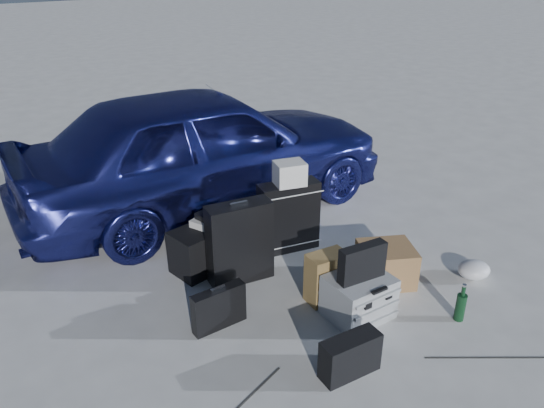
{
  "coord_description": "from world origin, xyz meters",
  "views": [
    {
      "loc": [
        -2.32,
        -2.5,
        2.62
      ],
      "look_at": [
        0.04,
        0.85,
        0.64
      ],
      "focal_mm": 35.0,
      "sensor_mm": 36.0,
      "label": 1
    }
  ],
  "objects_px": {
    "pelican_case": "(359,297)",
    "briefcase": "(219,308)",
    "car": "(205,148)",
    "suitcase_left": "(240,243)",
    "duffel_bag": "(214,244)",
    "green_bottle": "(461,303)",
    "cardboard_box": "(386,264)",
    "suitcase_right": "(289,217)"
  },
  "relations": [
    {
      "from": "suitcase_left",
      "to": "suitcase_right",
      "type": "relative_size",
      "value": 1.06
    },
    {
      "from": "pelican_case",
      "to": "green_bottle",
      "type": "height_order",
      "value": "pelican_case"
    },
    {
      "from": "suitcase_left",
      "to": "cardboard_box",
      "type": "distance_m",
      "value": 1.27
    },
    {
      "from": "suitcase_left",
      "to": "green_bottle",
      "type": "distance_m",
      "value": 1.84
    },
    {
      "from": "car",
      "to": "pelican_case",
      "type": "relative_size",
      "value": 8.41
    },
    {
      "from": "car",
      "to": "cardboard_box",
      "type": "relative_size",
      "value": 8.93
    },
    {
      "from": "suitcase_right",
      "to": "briefcase",
      "type": "bearing_deg",
      "value": -137.93
    },
    {
      "from": "car",
      "to": "suitcase_left",
      "type": "bearing_deg",
      "value": 164.79
    },
    {
      "from": "car",
      "to": "suitcase_left",
      "type": "xyz_separation_m",
      "value": [
        -0.48,
        -1.45,
        -0.32
      ]
    },
    {
      "from": "briefcase",
      "to": "suitcase_left",
      "type": "relative_size",
      "value": 0.59
    },
    {
      "from": "green_bottle",
      "to": "pelican_case",
      "type": "bearing_deg",
      "value": 141.06
    },
    {
      "from": "pelican_case",
      "to": "car",
      "type": "bearing_deg",
      "value": 92.26
    },
    {
      "from": "duffel_bag",
      "to": "green_bottle",
      "type": "xyz_separation_m",
      "value": [
        1.14,
        -1.83,
        -0.04
      ]
    },
    {
      "from": "green_bottle",
      "to": "briefcase",
      "type": "bearing_deg",
      "value": 147.38
    },
    {
      "from": "pelican_case",
      "to": "suitcase_right",
      "type": "bearing_deg",
      "value": 83.45
    },
    {
      "from": "pelican_case",
      "to": "briefcase",
      "type": "xyz_separation_m",
      "value": [
        -0.96,
        0.51,
        -0.01
      ]
    },
    {
      "from": "car",
      "to": "pelican_case",
      "type": "distance_m",
      "value": 2.48
    },
    {
      "from": "car",
      "to": "cardboard_box",
      "type": "distance_m",
      "value": 2.33
    },
    {
      "from": "suitcase_right",
      "to": "green_bottle",
      "type": "distance_m",
      "value": 1.72
    },
    {
      "from": "duffel_bag",
      "to": "green_bottle",
      "type": "distance_m",
      "value": 2.16
    },
    {
      "from": "suitcase_left",
      "to": "duffel_bag",
      "type": "distance_m",
      "value": 0.4
    },
    {
      "from": "briefcase",
      "to": "cardboard_box",
      "type": "distance_m",
      "value": 1.51
    },
    {
      "from": "briefcase",
      "to": "suitcase_right",
      "type": "distance_m",
      "value": 1.32
    },
    {
      "from": "suitcase_right",
      "to": "pelican_case",
      "type": "bearing_deg",
      "value": -86.35
    },
    {
      "from": "pelican_case",
      "to": "suitcase_right",
      "type": "height_order",
      "value": "suitcase_right"
    },
    {
      "from": "suitcase_right",
      "to": "cardboard_box",
      "type": "distance_m",
      "value": 1.02
    },
    {
      "from": "pelican_case",
      "to": "duffel_bag",
      "type": "relative_size",
      "value": 0.6
    },
    {
      "from": "car",
      "to": "suitcase_right",
      "type": "height_order",
      "value": "car"
    },
    {
      "from": "pelican_case",
      "to": "briefcase",
      "type": "bearing_deg",
      "value": 154.23
    },
    {
      "from": "cardboard_box",
      "to": "briefcase",
      "type": "bearing_deg",
      "value": 168.81
    },
    {
      "from": "car",
      "to": "briefcase",
      "type": "distance_m",
      "value": 2.2
    },
    {
      "from": "suitcase_left",
      "to": "duffel_bag",
      "type": "relative_size",
      "value": 0.91
    },
    {
      "from": "car",
      "to": "cardboard_box",
      "type": "height_order",
      "value": "car"
    },
    {
      "from": "briefcase",
      "to": "green_bottle",
      "type": "distance_m",
      "value": 1.87
    },
    {
      "from": "suitcase_left",
      "to": "suitcase_right",
      "type": "height_order",
      "value": "suitcase_left"
    },
    {
      "from": "pelican_case",
      "to": "green_bottle",
      "type": "bearing_deg",
      "value": -36.69
    },
    {
      "from": "pelican_case",
      "to": "briefcase",
      "type": "height_order",
      "value": "pelican_case"
    },
    {
      "from": "suitcase_left",
      "to": "suitcase_right",
      "type": "xyz_separation_m",
      "value": [
        0.66,
        0.18,
        -0.02
      ]
    },
    {
      "from": "pelican_case",
      "to": "suitcase_left",
      "type": "distance_m",
      "value": 1.1
    },
    {
      "from": "pelican_case",
      "to": "cardboard_box",
      "type": "xyz_separation_m",
      "value": [
        0.53,
        0.22,
        -0.0
      ]
    },
    {
      "from": "suitcase_left",
      "to": "duffel_bag",
      "type": "xyz_separation_m",
      "value": [
        -0.05,
        0.36,
        -0.16
      ]
    },
    {
      "from": "pelican_case",
      "to": "suitcase_left",
      "type": "relative_size",
      "value": 0.66
    }
  ]
}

